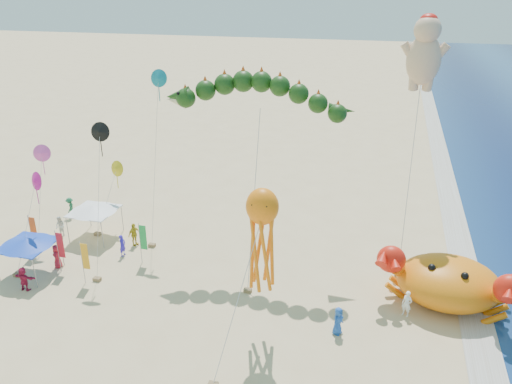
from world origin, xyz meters
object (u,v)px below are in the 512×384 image
cherub_kite (425,51)px  octopus_kite (262,232)px  canopy_white (94,209)px  crab_inflatable (448,281)px  dragon_kite (258,100)px  canopy_blue (27,242)px

cherub_kite → octopus_kite: size_ratio=1.90×
cherub_kite → canopy_white: size_ratio=4.73×
crab_inflatable → cherub_kite: bearing=109.7°
dragon_kite → crab_inflatable: bearing=-14.2°
dragon_kite → canopy_white: dragon_kite is taller
dragon_kite → canopy_blue: bearing=-153.9°
crab_inflatable → dragon_kite: 16.86m
canopy_white → octopus_kite: bearing=-26.6°
canopy_blue → canopy_white: same height
dragon_kite → canopy_white: size_ratio=3.60×
crab_inflatable → canopy_white: bearing=175.0°
crab_inflatable → cherub_kite: (-2.74, 7.67, 12.92)m
dragon_kite → cherub_kite: cherub_kite is taller
dragon_kite → octopus_kite: (2.63, -8.88, -5.12)m
cherub_kite → canopy_white: (-23.53, -5.37, -12.12)m
cherub_kite → canopy_white: cherub_kite is taller
octopus_kite → canopy_white: bearing=153.4°
canopy_white → canopy_blue: bearing=-102.8°
octopus_kite → canopy_white: 17.99m
cherub_kite → dragon_kite: bearing=-157.5°
dragon_kite → canopy_white: bearing=-175.5°
cherub_kite → canopy_blue: size_ratio=4.81×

